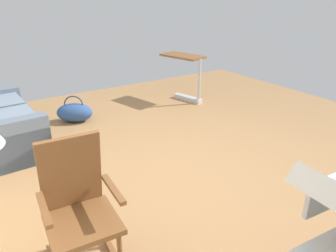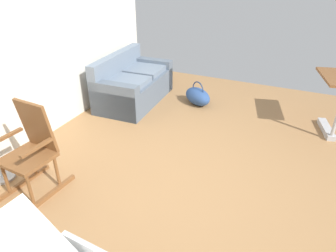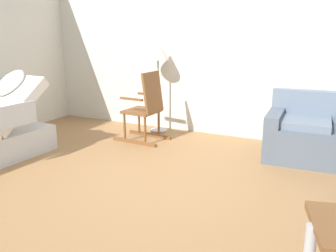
{
  "view_description": "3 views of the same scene",
  "coord_description": "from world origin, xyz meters",
  "px_view_note": "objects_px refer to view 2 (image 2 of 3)",
  "views": [
    {
      "loc": [
        -2.63,
        2.12,
        1.95
      ],
      "look_at": [
        -0.15,
        0.51,
        0.7
      ],
      "focal_mm": 34.74,
      "sensor_mm": 36.0,
      "label": 1
    },
    {
      "loc": [
        -2.63,
        -0.87,
        2.36
      ],
      "look_at": [
        -0.06,
        0.3,
        0.79
      ],
      "focal_mm": 32.83,
      "sensor_mm": 36.0,
      "label": 2
    },
    {
      "loc": [
        1.87,
        -2.97,
        1.63
      ],
      "look_at": [
        0.22,
        0.46,
        0.62
      ],
      "focal_mm": 38.5,
      "sensor_mm": 36.0,
      "label": 3
    }
  ],
  "objects_px": {
    "couch": "(133,85)",
    "duffel_bag": "(198,96)",
    "overbed_table": "(333,98)",
    "rocking_chair": "(32,151)"
  },
  "relations": [
    {
      "from": "duffel_bag",
      "to": "couch",
      "type": "bearing_deg",
      "value": 107.1
    },
    {
      "from": "overbed_table",
      "to": "duffel_bag",
      "type": "bearing_deg",
      "value": 88.33
    },
    {
      "from": "couch",
      "to": "overbed_table",
      "type": "height_order",
      "value": "couch"
    },
    {
      "from": "rocking_chair",
      "to": "overbed_table",
      "type": "height_order",
      "value": "rocking_chair"
    },
    {
      "from": "couch",
      "to": "rocking_chair",
      "type": "relative_size",
      "value": 1.56
    },
    {
      "from": "rocking_chair",
      "to": "duffel_bag",
      "type": "bearing_deg",
      "value": -16.89
    },
    {
      "from": "couch",
      "to": "duffel_bag",
      "type": "xyz_separation_m",
      "value": [
        0.34,
        -1.12,
        -0.15
      ]
    },
    {
      "from": "couch",
      "to": "duffel_bag",
      "type": "height_order",
      "value": "couch"
    },
    {
      "from": "overbed_table",
      "to": "rocking_chair",
      "type": "bearing_deg",
      "value": 133.56
    },
    {
      "from": "couch",
      "to": "duffel_bag",
      "type": "distance_m",
      "value": 1.18
    }
  ]
}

